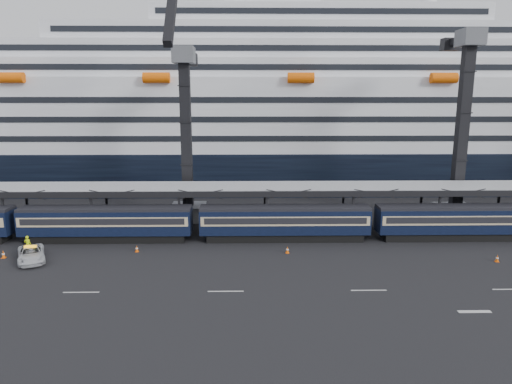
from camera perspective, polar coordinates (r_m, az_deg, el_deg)
ground at (r=44.32m, az=15.12°, el=-9.67°), size 260.00×260.00×0.00m
lane_markings at (r=42.90m, az=27.83°, el=-11.39°), size 111.00×4.27×0.02m
train at (r=51.97m, az=7.29°, el=-3.61°), size 133.05×3.00×4.05m
canopy at (r=55.94m, az=11.51°, el=0.56°), size 130.00×6.25×5.53m
cruise_ship at (r=86.35m, az=6.43°, el=9.32°), size 214.09×28.84×34.00m
crane_dark_near at (r=58.85m, az=-8.80°, el=7.76°), size 4.50×17.75×35.08m
crane_dark_mid at (r=63.30m, az=24.63°, el=8.41°), size 4.50×18.24×39.64m
pickup_truck at (r=50.49m, az=-26.29°, el=-6.98°), size 4.40×5.73×1.45m
worker at (r=53.07m, az=-26.63°, el=-5.88°), size 0.70×0.47×1.89m
traffic_cone_a at (r=52.85m, az=-29.04°, el=-6.81°), size 0.40×0.40×0.80m
traffic_cone_c at (r=49.69m, az=-14.68°, el=-6.85°), size 0.36×0.36×0.72m
traffic_cone_d at (r=47.82m, az=3.94°, el=-7.21°), size 0.37×0.37×0.74m
traffic_cone_e at (r=51.16m, az=27.92°, el=-7.33°), size 0.36×0.36×0.72m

